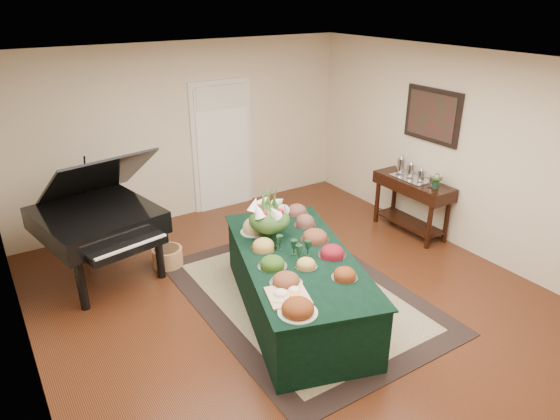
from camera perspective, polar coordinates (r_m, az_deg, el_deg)
ground at (r=6.00m, az=1.57°, el=-10.20°), size 6.00×6.00×0.00m
area_rug at (r=6.07m, az=2.39°, el=-9.70°), size 2.35×3.30×0.01m
kitchen_doorway at (r=8.19m, az=-6.58°, el=7.11°), size 1.05×0.07×2.10m
buffet_table at (r=5.59m, az=1.89°, el=-8.44°), size 1.83×2.68×0.74m
food_platters at (r=5.47m, az=1.44°, el=-4.20°), size 1.53×2.13×0.14m
cutting_board at (r=4.72m, az=0.86°, el=-9.44°), size 0.47×0.47×0.10m
green_goblets at (r=5.37m, az=1.73°, el=-4.29°), size 0.27×0.37×0.18m
floral_centerpiece at (r=5.66m, az=-1.24°, el=-0.48°), size 0.49×0.49×0.49m
grand_piano at (r=6.49m, az=-20.10°, el=-0.96°), size 1.58×1.75×1.62m
wicker_basket at (r=6.79m, az=-12.71°, el=-5.25°), size 0.39×0.39×0.25m
mahogany_sideboard at (r=7.58m, az=14.91°, el=2.01°), size 0.45×1.24×0.83m
tea_service at (r=7.50m, az=15.00°, el=4.24°), size 0.34×0.74×0.30m
pink_bouquet at (r=7.22m, az=17.49°, el=3.51°), size 0.18×0.18×0.23m
wall_painting at (r=7.42m, az=17.00°, el=10.30°), size 0.05×0.95×0.75m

